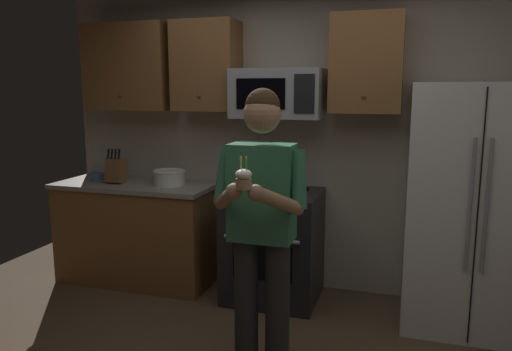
{
  "coord_description": "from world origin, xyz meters",
  "views": [
    {
      "loc": [
        0.88,
        -2.47,
        1.75
      ],
      "look_at": [
        0.04,
        0.26,
        1.25
      ],
      "focal_mm": 34.39,
      "sensor_mm": 36.0,
      "label": 1
    }
  ],
  "objects_px": {
    "oven_range": "(273,245)",
    "bowl_small_colored": "(98,176)",
    "microwave": "(278,94)",
    "person": "(261,218)",
    "refrigerator": "(471,208)",
    "knife_block": "(116,170)",
    "cupcake": "(244,179)",
    "bowl_large_white": "(169,177)"
  },
  "relations": [
    {
      "from": "oven_range",
      "to": "person",
      "type": "height_order",
      "value": "person"
    },
    {
      "from": "cupcake",
      "to": "microwave",
      "type": "bearing_deg",
      "value": 98.19
    },
    {
      "from": "oven_range",
      "to": "bowl_small_colored",
      "type": "xyz_separation_m",
      "value": [
        -1.72,
        0.05,
        0.49
      ]
    },
    {
      "from": "oven_range",
      "to": "cupcake",
      "type": "relative_size",
      "value": 5.36
    },
    {
      "from": "oven_range",
      "to": "refrigerator",
      "type": "relative_size",
      "value": 0.52
    },
    {
      "from": "knife_block",
      "to": "microwave",
      "type": "bearing_deg",
      "value": 5.77
    },
    {
      "from": "oven_range",
      "to": "bowl_small_colored",
      "type": "distance_m",
      "value": 1.79
    },
    {
      "from": "bowl_large_white",
      "to": "bowl_small_colored",
      "type": "bearing_deg",
      "value": 178.05
    },
    {
      "from": "microwave",
      "to": "knife_block",
      "type": "distance_m",
      "value": 1.63
    },
    {
      "from": "bowl_small_colored",
      "to": "cupcake",
      "type": "distance_m",
      "value": 2.47
    },
    {
      "from": "microwave",
      "to": "person",
      "type": "bearing_deg",
      "value": -79.66
    },
    {
      "from": "oven_range",
      "to": "person",
      "type": "xyz_separation_m",
      "value": [
        0.22,
        -1.11,
        0.53
      ]
    },
    {
      "from": "knife_block",
      "to": "bowl_large_white",
      "type": "xyz_separation_m",
      "value": [
        0.51,
        0.05,
        -0.05
      ]
    },
    {
      "from": "microwave",
      "to": "knife_block",
      "type": "xyz_separation_m",
      "value": [
        -1.47,
        -0.15,
        -0.69
      ]
    },
    {
      "from": "oven_range",
      "to": "knife_block",
      "type": "relative_size",
      "value": 2.91
    },
    {
      "from": "bowl_large_white",
      "to": "refrigerator",
      "type": "bearing_deg",
      "value": -1.4
    },
    {
      "from": "microwave",
      "to": "knife_block",
      "type": "relative_size",
      "value": 2.31
    },
    {
      "from": "person",
      "to": "knife_block",
      "type": "bearing_deg",
      "value": 147.52
    },
    {
      "from": "oven_range",
      "to": "knife_block",
      "type": "xyz_separation_m",
      "value": [
        -1.47,
        -0.03,
        0.57
      ]
    },
    {
      "from": "refrigerator",
      "to": "knife_block",
      "type": "bearing_deg",
      "value": 179.81
    },
    {
      "from": "person",
      "to": "oven_range",
      "type": "bearing_deg",
      "value": 101.43
    },
    {
      "from": "bowl_large_white",
      "to": "bowl_small_colored",
      "type": "height_order",
      "value": "bowl_large_white"
    },
    {
      "from": "oven_range",
      "to": "microwave",
      "type": "distance_m",
      "value": 1.26
    },
    {
      "from": "oven_range",
      "to": "bowl_large_white",
      "type": "xyz_separation_m",
      "value": [
        -0.96,
        0.02,
        0.53
      ]
    },
    {
      "from": "microwave",
      "to": "person",
      "type": "xyz_separation_m",
      "value": [
        0.22,
        -1.23,
        -0.72
      ]
    },
    {
      "from": "microwave",
      "to": "bowl_large_white",
      "type": "xyz_separation_m",
      "value": [
        -0.96,
        -0.1,
        -0.73
      ]
    },
    {
      "from": "bowl_small_colored",
      "to": "microwave",
      "type": "bearing_deg",
      "value": 2.42
    },
    {
      "from": "microwave",
      "to": "bowl_small_colored",
      "type": "relative_size",
      "value": 5.36
    },
    {
      "from": "microwave",
      "to": "bowl_large_white",
      "type": "height_order",
      "value": "microwave"
    },
    {
      "from": "knife_block",
      "to": "person",
      "type": "relative_size",
      "value": 0.18
    },
    {
      "from": "knife_block",
      "to": "cupcake",
      "type": "distance_m",
      "value": 2.22
    },
    {
      "from": "bowl_large_white",
      "to": "cupcake",
      "type": "bearing_deg",
      "value": -50.84
    },
    {
      "from": "microwave",
      "to": "bowl_large_white",
      "type": "distance_m",
      "value": 1.21
    },
    {
      "from": "oven_range",
      "to": "microwave",
      "type": "relative_size",
      "value": 1.26
    },
    {
      "from": "knife_block",
      "to": "person",
      "type": "height_order",
      "value": "person"
    },
    {
      "from": "cupcake",
      "to": "refrigerator",
      "type": "bearing_deg",
      "value": 47.62
    },
    {
      "from": "refrigerator",
      "to": "bowl_small_colored",
      "type": "xyz_separation_m",
      "value": [
        -3.22,
        0.09,
        0.05
      ]
    },
    {
      "from": "bowl_small_colored",
      "to": "oven_range",
      "type": "bearing_deg",
      "value": -1.56
    },
    {
      "from": "knife_block",
      "to": "bowl_small_colored",
      "type": "bearing_deg",
      "value": 162.79
    },
    {
      "from": "bowl_large_white",
      "to": "person",
      "type": "height_order",
      "value": "person"
    },
    {
      "from": "cupcake",
      "to": "oven_range",
      "type": "bearing_deg",
      "value": 98.86
    },
    {
      "from": "oven_range",
      "to": "refrigerator",
      "type": "height_order",
      "value": "refrigerator"
    }
  ]
}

